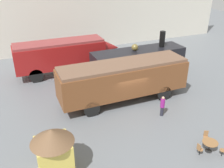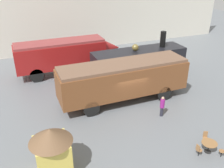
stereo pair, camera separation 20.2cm
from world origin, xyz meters
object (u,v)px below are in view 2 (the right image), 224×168
visitor_person (162,106)px  steam_locomotive (139,61)px  streamlined_locomotive (68,53)px  cafe_chair_0 (205,137)px  ticket_kiosk (52,149)px  passenger_coach_wooden (123,78)px  cafe_table_near (209,144)px

visitor_person → steam_locomotive: bearing=77.5°
streamlined_locomotive → cafe_chair_0: (5.46, -14.77, -1.66)m
visitor_person → ticket_kiosk: bearing=-162.8°
passenger_coach_wooden → ticket_kiosk: size_ratio=3.59×
streamlined_locomotive → passenger_coach_wooden: streamlined_locomotive is taller
streamlined_locomotive → cafe_table_near: streamlined_locomotive is taller
cafe_chair_0 → visitor_person: 3.94m
ticket_kiosk → visitor_person: bearing=17.2°
cafe_chair_0 → streamlined_locomotive: bearing=-133.7°
cafe_table_near → cafe_chair_0: size_ratio=1.10×
streamlined_locomotive → visitor_person: bearing=-67.3°
ticket_kiosk → steam_locomotive: bearing=42.7°
cafe_chair_0 → cafe_table_near: bearing=-0.0°
cafe_table_near → ticket_kiosk: 9.45m
steam_locomotive → streamlined_locomotive: bearing=144.8°
passenger_coach_wooden → ticket_kiosk: passenger_coach_wooden is taller
streamlined_locomotive → steam_locomotive: bearing=-35.2°
visitor_person → passenger_coach_wooden: bearing=117.8°
cafe_table_near → cafe_chair_0: 0.86m
passenger_coach_wooden → cafe_chair_0: 7.78m
streamlined_locomotive → cafe_table_near: (5.08, -15.54, -1.59)m
cafe_chair_0 → visitor_person: size_ratio=0.52×
steam_locomotive → visitor_person: (-1.48, -6.69, -0.98)m
cafe_table_near → visitor_person: size_ratio=0.58×
steam_locomotive → passenger_coach_wooden: 4.67m
cafe_chair_0 → passenger_coach_wooden: bearing=-133.7°
steam_locomotive → cafe_table_near: (-0.97, -11.28, -1.31)m
steam_locomotive → ticket_kiosk: (-10.17, -9.37, -0.22)m
steam_locomotive → cafe_table_near: 11.39m
streamlined_locomotive → steam_locomotive: (6.05, -4.26, -0.28)m
cafe_table_near → streamlined_locomotive: bearing=108.1°
cafe_table_near → ticket_kiosk: bearing=168.3°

